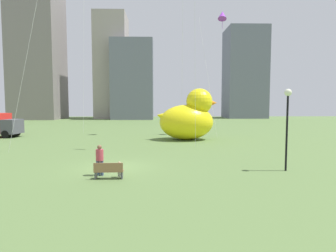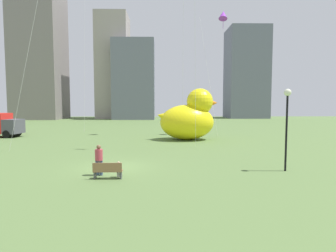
% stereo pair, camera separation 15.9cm
% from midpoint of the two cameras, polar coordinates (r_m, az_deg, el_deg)
% --- Properties ---
extents(ground_plane, '(140.00, 140.00, 0.00)m').
position_cam_midpoint_polar(ground_plane, '(18.78, -10.54, -8.00)').
color(ground_plane, '#57733D').
extents(park_bench, '(1.55, 0.46, 0.90)m').
position_cam_midpoint_polar(park_bench, '(15.97, -11.46, -8.51)').
color(park_bench, olive).
rests_on(park_bench, ground).
extents(person_adult, '(0.42, 0.42, 1.73)m').
position_cam_midpoint_polar(person_adult, '(16.77, -13.13, -6.24)').
color(person_adult, '#38476B').
rests_on(person_adult, ground).
extents(person_child, '(0.21, 0.21, 0.86)m').
position_cam_midpoint_polar(person_child, '(16.28, -9.39, -8.22)').
color(person_child, silver).
rests_on(person_child, ground).
extents(giant_inflatable_duck, '(6.82, 4.38, 5.65)m').
position_cam_midpoint_polar(giant_inflatable_duck, '(32.16, 4.29, 1.58)').
color(giant_inflatable_duck, yellow).
rests_on(giant_inflatable_duck, ground).
extents(lamppost, '(0.42, 0.42, 4.88)m').
position_cam_midpoint_polar(lamppost, '(18.53, 22.54, 2.64)').
color(lamppost, black).
rests_on(lamppost, ground).
extents(city_skyline, '(64.85, 15.18, 36.84)m').
position_cam_midpoint_polar(city_skyline, '(78.47, -9.88, 12.38)').
color(city_skyline, gray).
rests_on(city_skyline, ground).
extents(kite_purple, '(3.60, 3.91, 15.82)m').
position_cam_midpoint_polar(kite_purple, '(39.73, 10.88, 20.55)').
color(kite_purple, silver).
rests_on(kite_purple, ground).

